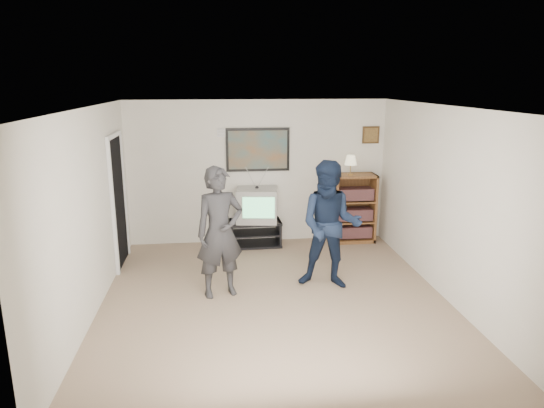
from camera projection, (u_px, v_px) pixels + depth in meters
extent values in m
cube|color=#806851|center=(275.00, 300.00, 6.38)|extent=(4.50, 5.00, 0.01)
cube|color=white|center=(275.00, 107.00, 5.76)|extent=(4.50, 5.00, 0.01)
cube|color=silver|center=(258.00, 172.00, 8.48)|extent=(4.50, 0.01, 2.50)
cube|color=silver|center=(90.00, 214.00, 5.82)|extent=(0.01, 5.00, 2.50)
cube|color=silver|center=(446.00, 204.00, 6.32)|extent=(0.01, 5.00, 2.50)
cube|color=black|center=(255.00, 222.00, 8.41)|extent=(0.91, 0.52, 0.04)
cube|color=black|center=(255.00, 244.00, 8.51)|extent=(0.91, 0.52, 0.04)
cube|color=black|center=(231.00, 234.00, 8.41)|extent=(0.05, 0.48, 0.45)
cube|color=black|center=(279.00, 232.00, 8.51)|extent=(0.05, 0.48, 0.45)
imported|color=#28282A|center=(220.00, 232.00, 6.35)|extent=(0.73, 0.58, 1.75)
imported|color=black|center=(330.00, 225.00, 6.61)|extent=(1.03, 0.90, 1.78)
cube|color=white|center=(219.00, 204.00, 6.48)|extent=(0.05, 0.13, 0.04)
cube|color=white|center=(323.00, 216.00, 6.86)|extent=(0.06, 0.12, 0.03)
cube|color=black|center=(258.00, 150.00, 8.35)|extent=(1.10, 0.03, 0.75)
cube|color=white|center=(225.00, 133.00, 8.22)|extent=(0.28, 0.02, 0.14)
cube|color=#3F2C14|center=(371.00, 135.00, 8.52)|extent=(0.30, 0.03, 0.30)
cube|color=black|center=(118.00, 202.00, 7.42)|extent=(0.03, 0.85, 2.00)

